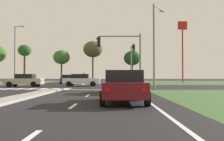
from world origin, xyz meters
TOP-DOWN VIEW (x-y plane):
  - ground_plane at (0.00, 30.00)m, footprint 200.00×200.00m
  - grass_verge_far_right at (25.50, 54.50)m, footprint 35.00×35.00m
  - median_island_near at (0.00, 11.00)m, footprint 1.20×22.00m
  - median_island_far at (0.00, 55.00)m, footprint 1.20×36.00m
  - lane_dash_near at (3.50, 3.79)m, footprint 0.14×2.00m
  - lane_dash_second at (3.50, 9.79)m, footprint 0.14×2.00m
  - lane_dash_third at (3.50, 15.79)m, footprint 0.14×2.00m
  - edge_line_right at (6.85, 12.00)m, footprint 0.14×24.00m
  - stop_bar_near at (3.80, 23.00)m, footprint 6.40×0.50m
  - crosswalk_bar_second at (-5.25, 24.80)m, footprint 0.70×2.80m
  - crosswalk_bar_third at (-4.10, 24.80)m, footprint 0.70×2.80m
  - crosswalk_bar_fourth at (-2.95, 24.80)m, footprint 0.70×2.80m
  - crosswalk_bar_fifth at (-1.80, 24.80)m, footprint 0.70×2.80m
  - crosswalk_bar_sixth at (-0.65, 24.80)m, footprint 0.70×2.80m
  - crosswalk_bar_seventh at (0.50, 24.80)m, footprint 0.70×2.80m
  - car_teal_near at (5.74, 18.56)m, footprint 2.03×4.45m
  - car_navy_second at (-2.27, 62.60)m, footprint 1.96×4.38m
  - car_beige_third at (-5.32, 29.90)m, footprint 4.38×2.05m
  - car_maroon_fourth at (5.63, 11.13)m, footprint 2.06×4.60m
  - car_white_fifth at (1.10, 32.04)m, footprint 4.56×2.09m
  - car_blue_sixth at (-2.22, 41.81)m, footprint 2.07×4.52m
  - traffic_signal_near_right at (6.06, 23.40)m, footprint 4.17×0.32m
  - traffic_signal_far_right at (7.60, 34.75)m, footprint 0.32×5.04m
  - street_lamp_second at (9.04, 24.01)m, footprint 1.49×2.30m
  - street_lamp_third at (-8.77, 36.41)m, footprint 1.81×1.19m
  - pedestrian_at_median at (0.19, 42.90)m, footprint 0.34×0.34m
  - fastfood_pole_sign at (18.74, 51.79)m, footprint 1.80×0.40m
  - treeline_second at (-17.23, 65.28)m, footprint 3.33×3.33m
  - treeline_third at (-7.77, 64.24)m, footprint 4.07×4.07m
  - treeline_fourth at (-0.31, 67.25)m, footprint 4.92×4.92m
  - treeline_fifth at (9.64, 65.09)m, footprint 4.20×4.20m

SIDE VIEW (x-z plane):
  - ground_plane at x=0.00m, z-range 0.00..0.00m
  - grass_verge_far_right at x=25.50m, z-range 0.00..0.01m
  - lane_dash_near at x=3.50m, z-range 0.00..0.01m
  - lane_dash_second at x=3.50m, z-range 0.00..0.01m
  - lane_dash_third at x=3.50m, z-range 0.00..0.01m
  - edge_line_right at x=6.85m, z-range 0.00..0.01m
  - stop_bar_near at x=3.80m, z-range 0.00..0.01m
  - crosswalk_bar_second at x=-5.25m, z-range 0.00..0.01m
  - crosswalk_bar_third at x=-4.10m, z-range 0.00..0.01m
  - crosswalk_bar_fourth at x=-2.95m, z-range 0.00..0.01m
  - crosswalk_bar_fifth at x=-1.80m, z-range 0.00..0.01m
  - crosswalk_bar_sixth at x=-0.65m, z-range 0.00..0.01m
  - crosswalk_bar_seventh at x=0.50m, z-range 0.00..0.01m
  - median_island_near at x=0.00m, z-range 0.00..0.14m
  - median_island_far at x=0.00m, z-range 0.00..0.14m
  - car_blue_sixth at x=-2.22m, z-range 0.02..1.51m
  - car_maroon_fourth at x=5.63m, z-range 0.02..1.52m
  - car_beige_third at x=-5.32m, z-range 0.02..1.52m
  - car_white_fifth at x=1.10m, z-range 0.02..1.53m
  - car_navy_second at x=-2.27m, z-range 0.02..1.54m
  - car_teal_near at x=5.74m, z-range 0.02..1.62m
  - pedestrian_at_median at x=0.19m, z-range 0.33..2.07m
  - traffic_signal_near_right at x=6.06m, z-range 0.97..6.16m
  - traffic_signal_far_right at x=7.60m, z-range 1.07..6.56m
  - street_lamp_second at x=9.04m, z-range 0.56..8.62m
  - street_lamp_third at x=-8.77m, z-range 0.51..8.86m
  - treeline_fifth at x=9.64m, z-range 1.94..9.48m
  - treeline_third at x=-7.77m, z-range 2.06..9.72m
  - treeline_second at x=-17.23m, z-range 2.95..12.09m
  - treeline_fourth at x=-0.31m, z-range 3.00..13.29m
  - fastfood_pole_sign at x=18.74m, z-range 2.74..14.88m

